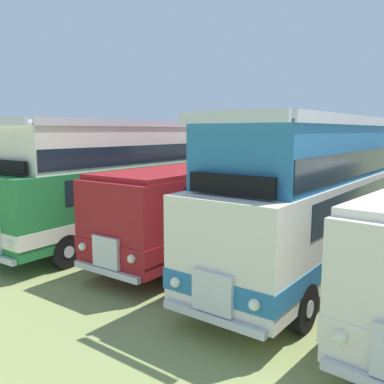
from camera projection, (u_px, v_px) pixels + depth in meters
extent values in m
cube|color=#237538|center=(129.00, 193.00, 16.11)|extent=(3.06, 11.31, 2.30)
cube|color=silver|center=(130.00, 208.00, 16.20)|extent=(3.10, 11.35, 0.44)
cube|color=#19232D|center=(136.00, 177.00, 16.34)|extent=(2.97, 8.92, 0.76)
sphere|color=#EAEACC|center=(9.00, 244.00, 11.10)|extent=(0.22, 0.22, 0.22)
cube|color=silver|center=(133.00, 145.00, 16.03)|extent=(2.91, 10.41, 1.50)
cube|color=silver|center=(2.00, 121.00, 11.57)|extent=(2.40, 0.22, 0.24)
cube|color=silver|center=(199.00, 125.00, 19.68)|extent=(2.40, 0.22, 0.24)
cube|color=silver|center=(156.00, 124.00, 15.23)|extent=(0.62, 10.29, 0.24)
cube|color=silver|center=(110.00, 124.00, 16.59)|extent=(0.62, 10.29, 0.24)
cube|color=#19232D|center=(133.00, 152.00, 16.07)|extent=(2.95, 10.31, 0.64)
cube|color=black|center=(6.00, 167.00, 11.81)|extent=(1.90, 0.22, 0.40)
cylinder|color=black|center=(66.00, 251.00, 12.39)|extent=(0.33, 1.05, 1.04)
cylinder|color=silver|center=(69.00, 252.00, 12.30)|extent=(0.04, 0.36, 0.36)
cylinder|color=black|center=(22.00, 240.00, 13.69)|extent=(0.33, 1.05, 1.04)
cylinder|color=silver|center=(19.00, 239.00, 13.78)|extent=(0.04, 0.36, 0.36)
cylinder|color=black|center=(206.00, 211.00, 18.71)|extent=(0.33, 1.05, 1.04)
cylinder|color=silver|center=(209.00, 211.00, 18.63)|extent=(0.04, 0.36, 0.36)
cylinder|color=black|center=(167.00, 205.00, 20.02)|extent=(0.33, 1.05, 1.04)
cylinder|color=silver|center=(164.00, 205.00, 20.10)|extent=(0.04, 0.36, 0.36)
cube|color=maroon|center=(213.00, 202.00, 14.20)|extent=(2.83, 9.88, 2.30)
cube|color=maroon|center=(213.00, 219.00, 14.28)|extent=(2.88, 9.92, 0.44)
cube|color=#19232D|center=(219.00, 183.00, 14.43)|extent=(2.78, 7.49, 0.76)
cube|color=#19232D|center=(108.00, 203.00, 10.22)|extent=(2.20, 0.18, 0.90)
cube|color=silver|center=(106.00, 252.00, 10.32)|extent=(0.90, 0.15, 0.80)
cube|color=silver|center=(106.00, 272.00, 10.37)|extent=(2.30, 0.22, 0.16)
sphere|color=#EAEACC|center=(132.00, 259.00, 9.79)|extent=(0.22, 0.22, 0.22)
sphere|color=#EAEACC|center=(82.00, 246.00, 10.83)|extent=(0.22, 0.22, 0.22)
cube|color=maroon|center=(213.00, 167.00, 14.02)|extent=(2.78, 9.48, 0.14)
cylinder|color=black|center=(182.00, 266.00, 11.06)|extent=(0.32, 1.05, 1.04)
cylinder|color=silver|center=(186.00, 267.00, 10.97)|extent=(0.03, 0.36, 0.36)
cylinder|color=black|center=(122.00, 251.00, 12.39)|extent=(0.32, 1.05, 1.04)
cylinder|color=silver|center=(118.00, 250.00, 12.48)|extent=(0.03, 0.36, 0.36)
cylinder|color=black|center=(280.00, 223.00, 16.19)|extent=(0.32, 1.05, 1.04)
cylinder|color=silver|center=(283.00, 223.00, 16.10)|extent=(0.03, 0.36, 0.36)
cylinder|color=black|center=(230.00, 216.00, 17.52)|extent=(0.32, 1.05, 1.04)
cylinder|color=silver|center=(227.00, 216.00, 17.61)|extent=(0.03, 0.36, 0.36)
cube|color=silver|center=(311.00, 217.00, 11.60)|extent=(2.63, 9.91, 2.30)
cube|color=teal|center=(311.00, 238.00, 11.68)|extent=(2.67, 9.95, 0.44)
cube|color=#19232D|center=(317.00, 195.00, 11.82)|extent=(2.63, 7.51, 0.76)
cube|color=#19232D|center=(216.00, 227.00, 7.65)|extent=(2.20, 0.13, 0.90)
cube|color=silver|center=(212.00, 292.00, 7.75)|extent=(0.90, 0.13, 0.80)
cube|color=silver|center=(211.00, 318.00, 7.80)|extent=(2.30, 0.17, 0.16)
sphere|color=#EAEACC|center=(254.00, 305.00, 7.20)|extent=(0.22, 0.22, 0.22)
sphere|color=#EAEACC|center=(175.00, 282.00, 8.28)|extent=(0.22, 0.22, 0.22)
cube|color=teal|center=(318.00, 150.00, 11.51)|extent=(2.52, 9.00, 1.50)
cube|color=silver|center=(230.00, 117.00, 7.69)|extent=(2.40, 0.13, 0.24)
cube|color=silver|center=(359.00, 123.00, 14.54)|extent=(2.40, 0.13, 0.24)
cube|color=silver|center=(364.00, 121.00, 10.68)|extent=(0.22, 8.97, 0.24)
cube|color=silver|center=(279.00, 122.00, 12.11)|extent=(0.22, 8.97, 0.24)
cube|color=#19232D|center=(317.00, 161.00, 11.56)|extent=(2.56, 8.90, 0.64)
cube|color=black|center=(231.00, 185.00, 7.93)|extent=(1.90, 0.15, 0.40)
cylinder|color=black|center=(303.00, 307.00, 8.45)|extent=(0.29, 1.04, 1.04)
cylinder|color=silver|center=(310.00, 309.00, 8.36)|extent=(0.02, 0.36, 0.36)
cylinder|color=black|center=(211.00, 283.00, 9.82)|extent=(0.29, 1.04, 1.04)
cylinder|color=silver|center=(206.00, 281.00, 9.91)|extent=(0.02, 0.36, 0.36)
cylinder|color=black|center=(379.00, 241.00, 13.56)|extent=(0.29, 1.04, 1.04)
cylinder|color=silver|center=(383.00, 242.00, 13.47)|extent=(0.02, 0.36, 0.36)
cylinder|color=black|center=(311.00, 231.00, 14.93)|extent=(0.29, 1.04, 1.04)
cylinder|color=silver|center=(307.00, 230.00, 15.02)|extent=(0.02, 0.36, 0.36)
sphere|color=#EAEACC|center=(340.00, 337.00, 6.07)|extent=(0.22, 0.22, 0.22)
cylinder|color=black|center=(359.00, 328.00, 7.57)|extent=(0.33, 1.05, 1.04)
cylinder|color=silver|center=(351.00, 326.00, 7.66)|extent=(0.04, 0.36, 0.36)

